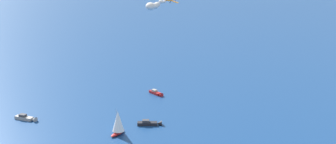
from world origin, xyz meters
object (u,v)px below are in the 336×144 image
motorboat_outer_ring_a (151,123)px  sailboat_far_stbd (118,123)px  motorboat_far_port (157,93)px  motorboat_outer_ring_c (27,118)px

motorboat_outer_ring_a → sailboat_far_stbd: bearing=-104.6°
motorboat_far_port → motorboat_outer_ring_c: 64.55m
motorboat_outer_ring_a → motorboat_far_port: bearing=125.1°
motorboat_outer_ring_c → motorboat_far_port: bearing=69.7°
motorboat_outer_ring_a → motorboat_outer_ring_c: 53.31m
sailboat_far_stbd → motorboat_outer_ring_a: sailboat_far_stbd is taller
motorboat_far_port → sailboat_far_stbd: 52.38m
sailboat_far_stbd → motorboat_outer_ring_c: size_ratio=1.04×
motorboat_outer_ring_a → motorboat_outer_ring_c: size_ratio=0.92×
motorboat_far_port → motorboat_outer_ring_a: bearing=-54.9°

